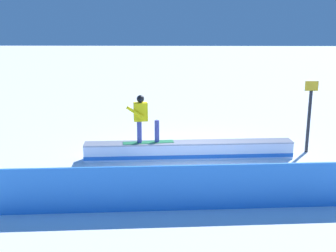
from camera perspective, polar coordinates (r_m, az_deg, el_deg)
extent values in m
plane|color=white|center=(12.67, 2.88, -4.44)|extent=(120.00, 120.00, 0.00)
cube|color=white|center=(12.60, 2.90, -3.40)|extent=(6.28, 1.00, 0.48)
cube|color=blue|center=(12.63, 2.89, -3.93)|extent=(6.29, 1.01, 0.12)
cube|color=#9192A0|center=(12.52, 2.91, -2.26)|extent=(6.28, 1.05, 0.04)
cube|color=#2B804D|center=(12.44, -2.71, -2.24)|extent=(1.54, 0.57, 0.01)
cylinder|color=#434690|center=(12.32, -3.94, -0.79)|extent=(0.16, 0.16, 0.66)
cylinder|color=#434690|center=(12.38, -1.52, -0.69)|extent=(0.16, 0.16, 0.66)
cube|color=yellow|center=(12.19, -3.77, 1.96)|extent=(0.44, 0.31, 0.55)
sphere|color=black|center=(12.11, -3.80, 3.73)|extent=(0.22, 0.22, 0.22)
cylinder|color=yellow|center=(12.00, -4.54, 1.89)|extent=(0.51, 0.18, 0.38)
cylinder|color=yellow|center=(12.35, -3.39, 2.26)|extent=(0.30, 0.14, 0.54)
cube|color=#3485EA|center=(9.18, 3.48, -8.42)|extent=(8.37, 0.77, 1.03)
cylinder|color=#262628|center=(13.71, 18.69, 0.52)|extent=(0.10, 0.10, 1.97)
cube|color=yellow|center=(13.50, 19.06, 5.20)|extent=(0.40, 0.04, 0.30)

